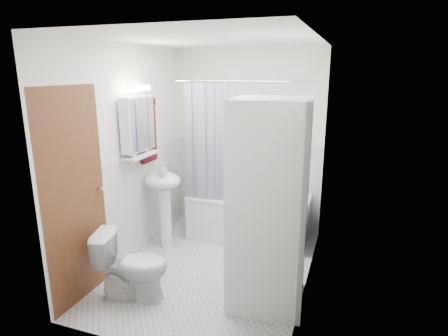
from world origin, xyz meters
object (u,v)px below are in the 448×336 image
(sink, at_px, (164,192))
(washer_dryer, at_px, (269,205))
(bathtub, at_px, (249,215))
(toilet, at_px, (132,266))

(sink, xyz_separation_m, washer_dryer, (1.43, -0.67, 0.25))
(sink, bearing_deg, bathtub, 33.04)
(bathtub, relative_size, sink, 1.44)
(sink, bearing_deg, toilet, -77.88)
(bathtub, xyz_separation_m, toilet, (-0.67, -1.65, 0.02))
(bathtub, bearing_deg, washer_dryer, -67.16)
(sink, height_order, washer_dryer, washer_dryer)
(bathtub, height_order, toilet, toilet)
(bathtub, xyz_separation_m, washer_dryer, (0.53, -1.25, 0.63))
(toilet, bearing_deg, sink, -3.63)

